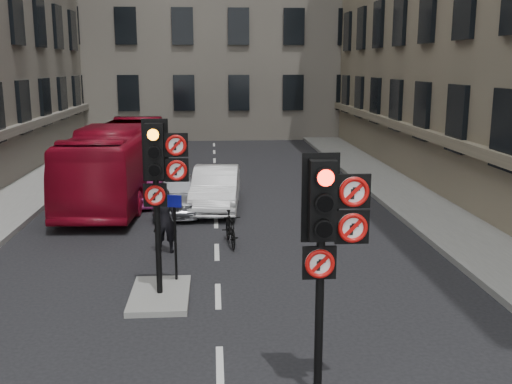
{
  "coord_description": "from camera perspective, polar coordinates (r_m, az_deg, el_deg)",
  "views": [
    {
      "loc": [
        -0.05,
        -6.78,
        4.74
      ],
      "look_at": [
        0.67,
        3.21,
        2.6
      ],
      "focal_mm": 42.0,
      "sensor_mm": 36.0,
      "label": 1
    }
  ],
  "objects": [
    {
      "name": "bus_red",
      "position": [
        21.83,
        -12.85,
        2.83
      ],
      "size": [
        2.77,
        9.78,
        2.7
      ],
      "primitive_type": "imported",
      "rotation": [
        0.0,
        0.0,
        -0.05
      ],
      "color": "maroon",
      "rests_on": "ground"
    },
    {
      "name": "motorcycle",
      "position": [
        15.97,
        -2.46,
        -3.51
      ],
      "size": [
        0.61,
        1.55,
        0.91
      ],
      "primitive_type": "imported",
      "rotation": [
        0.0,
        0.0,
        0.13
      ],
      "color": "black",
      "rests_on": "ground"
    },
    {
      "name": "signal_far",
      "position": [
        12.0,
        -9.14,
        2.13
      ],
      "size": [
        0.91,
        0.4,
        3.58
      ],
      "color": "black",
      "rests_on": "centre_island"
    },
    {
      "name": "signal_near",
      "position": [
        8.21,
        6.84,
        -3.27
      ],
      "size": [
        0.91,
        0.4,
        3.58
      ],
      "color": "black",
      "rests_on": "ground"
    },
    {
      "name": "pavement_right",
      "position": [
        20.67,
        16.54,
        -1.47
      ],
      "size": [
        3.0,
        50.0,
        0.16
      ],
      "primitive_type": "cube",
      "color": "gray",
      "rests_on": "ground"
    },
    {
      "name": "car_white",
      "position": [
        19.97,
        -3.85,
        0.35
      ],
      "size": [
        1.77,
        4.31,
        1.39
      ],
      "primitive_type": "imported",
      "rotation": [
        0.0,
        0.0,
        -0.07
      ],
      "color": "white",
      "rests_on": "ground"
    },
    {
      "name": "car_pink",
      "position": [
        21.92,
        -11.17,
        1.15
      ],
      "size": [
        2.03,
        4.69,
        1.35
      ],
      "primitive_type": "imported",
      "rotation": [
        0.0,
        0.0,
        0.03
      ],
      "color": "#CD3C99",
      "rests_on": "ground"
    },
    {
      "name": "car_silver",
      "position": [
        19.65,
        -7.44,
        -0.15
      ],
      "size": [
        1.45,
        3.6,
        1.23
      ],
      "primitive_type": "imported",
      "rotation": [
        0.0,
        0.0,
        -0.0
      ],
      "color": "#A0A2A7",
      "rests_on": "ground"
    },
    {
      "name": "motorcyclist",
      "position": [
        15.42,
        -8.71,
        -2.68
      ],
      "size": [
        0.65,
        0.45,
        1.71
      ],
      "primitive_type": "imported",
      "rotation": [
        0.0,
        0.0,
        3.08
      ],
      "color": "black",
      "rests_on": "ground"
    },
    {
      "name": "centre_island",
      "position": [
        12.73,
        -9.13,
        -9.67
      ],
      "size": [
        1.2,
        2.0,
        0.12
      ],
      "primitive_type": "cube",
      "color": "gray",
      "rests_on": "ground"
    },
    {
      "name": "info_sign",
      "position": [
        12.99,
        -7.73,
        -3.18
      ],
      "size": [
        0.32,
        0.14,
        1.9
      ],
      "rotation": [
        0.0,
        0.0,
        -0.32
      ],
      "color": "black",
      "rests_on": "centre_island"
    }
  ]
}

